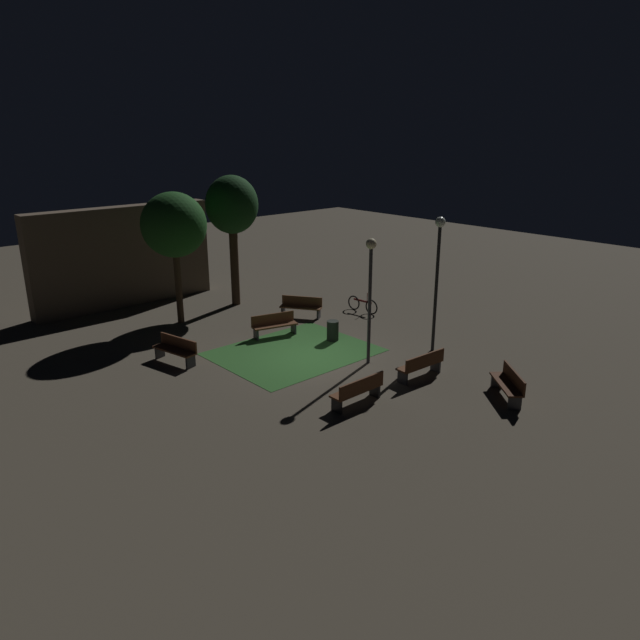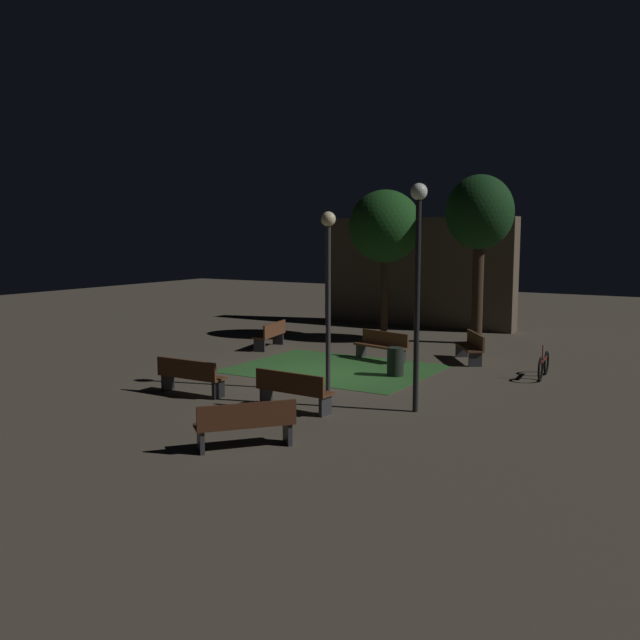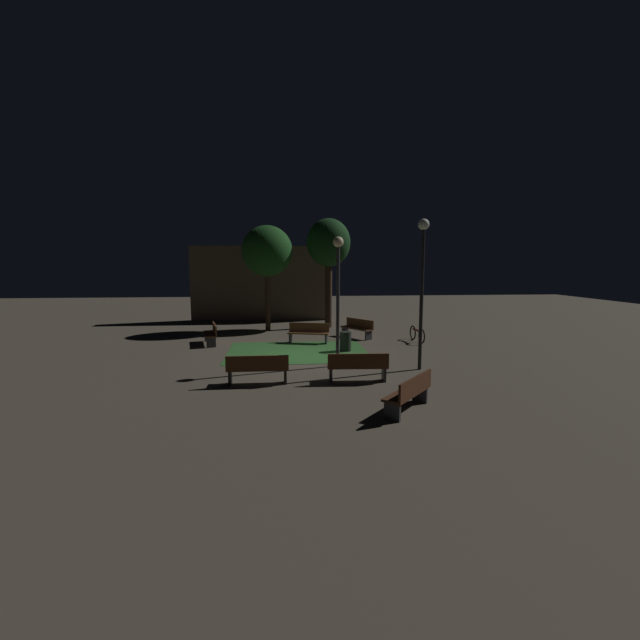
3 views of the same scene
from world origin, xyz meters
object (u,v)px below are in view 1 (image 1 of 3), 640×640
at_px(bench_path_side, 422,364).
at_px(bench_front_right, 176,349).
at_px(tree_near_wall, 232,207).
at_px(tree_tall_center, 174,226).
at_px(lamp_post_plaza_west, 438,263).
at_px(bench_by_lamp, 274,324).
at_px(bench_near_trees, 509,383).
at_px(trash_bin, 333,331).
at_px(bicycle, 363,305).
at_px(bench_corner, 358,390).
at_px(lamp_post_plaza_east, 370,280).
at_px(bench_back_row, 301,306).

bearing_deg(bench_path_side, bench_front_right, 128.23).
distance_m(tree_near_wall, tree_tall_center, 3.37).
bearing_deg(lamp_post_plaza_west, bench_by_lamp, 122.71).
height_order(bench_near_trees, trash_bin, bench_near_trees).
xyz_separation_m(trash_bin, bicycle, (3.52, 1.81, -0.05)).
xyz_separation_m(bench_near_trees, trash_bin, (-0.44, 7.30, -0.09)).
xyz_separation_m(bench_corner, bench_near_trees, (3.72, -2.72, 0.00)).
bearing_deg(bicycle, bench_by_lamp, 178.51).
bearing_deg(bench_corner, bench_by_lamp, 73.47).
bearing_deg(lamp_post_plaza_east, bench_near_trees, -77.16).
distance_m(bench_corner, bench_path_side, 2.95).
distance_m(bench_near_trees, lamp_post_plaza_east, 5.52).
distance_m(bench_back_row, lamp_post_plaza_west, 7.04).
height_order(bench_by_lamp, lamp_post_plaza_east, lamp_post_plaza_east).
distance_m(bench_back_row, trash_bin, 3.29).
bearing_deg(bench_path_side, bench_back_row, 79.77).
bearing_deg(trash_bin, bench_back_row, 71.26).
relative_size(bench_corner, tree_tall_center, 0.33).
distance_m(bench_near_trees, bench_front_right, 11.13).
bearing_deg(tree_tall_center, trash_bin, -61.54).
relative_size(bench_near_trees, tree_tall_center, 0.31).
relative_size(bench_by_lamp, lamp_post_plaza_west, 0.38).
bearing_deg(bench_by_lamp, bicycle, -1.49).
relative_size(bench_corner, bench_front_right, 0.97).
height_order(bench_by_lamp, bench_back_row, same).
bearing_deg(bench_by_lamp, bench_back_row, 26.25).
height_order(bench_back_row, bicycle, bicycle).
distance_m(bench_path_side, bench_front_right, 8.47).
distance_m(bench_back_row, bicycle, 2.80).
distance_m(bench_front_right, bicycle, 9.10).
xyz_separation_m(bench_back_row, tree_tall_center, (-4.28, 2.82, 3.60)).
bearing_deg(bench_near_trees, tree_tall_center, 105.43).
bearing_deg(trash_bin, bench_by_lamp, 124.84).
xyz_separation_m(bench_path_side, bench_back_row, (1.39, 7.70, 0.00)).
xyz_separation_m(bench_by_lamp, bench_front_right, (-4.23, 0.13, 0.00)).
relative_size(bench_near_trees, bicycle, 1.01).
relative_size(bench_path_side, bicycle, 1.09).
bearing_deg(bench_back_row, bicycle, -28.01).
bearing_deg(bench_path_side, lamp_post_plaza_east, 98.88).
bearing_deg(bench_front_right, tree_near_wall, 39.02).
height_order(bench_path_side, bicycle, bicycle).
bearing_deg(bench_front_right, bench_path_side, -51.77).
bearing_deg(lamp_post_plaza_east, trash_bin, 75.33).
height_order(tree_near_wall, bicycle, tree_near_wall).
relative_size(bench_back_row, lamp_post_plaza_west, 0.36).
bearing_deg(tree_tall_center, lamp_post_plaza_west, -60.48).
relative_size(tree_near_wall, bicycle, 3.52).
bearing_deg(trash_bin, bench_path_side, -94.14).
bearing_deg(bicycle, bench_near_trees, -108.73).
height_order(bench_path_side, tree_tall_center, tree_tall_center).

